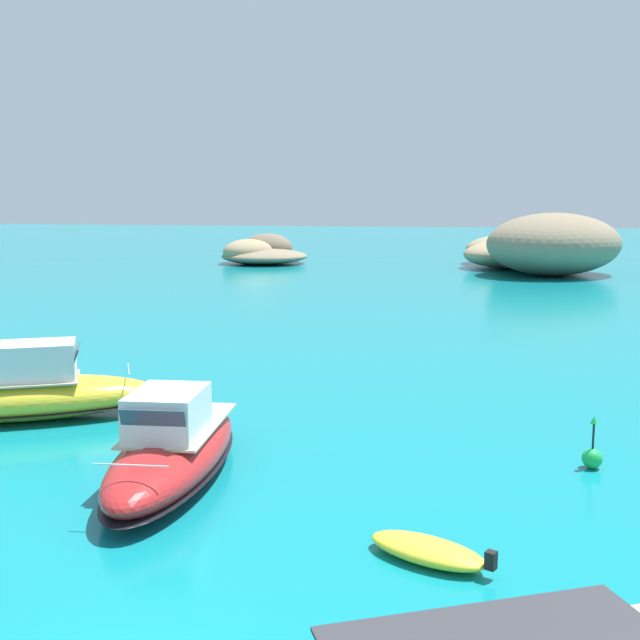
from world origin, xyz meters
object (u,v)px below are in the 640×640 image
at_px(dinghy_tender, 428,550).
at_px(motorboat_yellow, 27,394).
at_px(islet_large, 535,248).
at_px(motorboat_red, 173,449).
at_px(channel_buoy, 592,456).
at_px(islet_small, 261,253).

bearing_deg(dinghy_tender, motorboat_yellow, 150.13).
relative_size(islet_large, motorboat_yellow, 3.28).
bearing_deg(islet_large, motorboat_red, -101.32).
xyz_separation_m(islet_large, motorboat_yellow, (-20.23, -61.69, -1.40)).
xyz_separation_m(motorboat_yellow, motorboat_red, (6.99, -4.49, -0.04)).
height_order(motorboat_yellow, motorboat_red, motorboat_yellow).
distance_m(islet_large, channel_buoy, 63.14).
bearing_deg(islet_small, islet_large, -6.15).
height_order(motorboat_red, dinghy_tender, motorboat_red).
bearing_deg(islet_large, channel_buoy, -92.05).
bearing_deg(islet_large, motorboat_yellow, -108.16).
relative_size(motorboat_red, dinghy_tender, 3.07).
height_order(islet_large, islet_small, islet_large).
xyz_separation_m(motorboat_red, dinghy_tender, (6.92, -3.50, -0.61)).
bearing_deg(dinghy_tender, islet_small, 108.17).
height_order(motorboat_yellow, dinghy_tender, motorboat_yellow).
relative_size(islet_large, dinghy_tender, 10.62).
relative_size(islet_small, dinghy_tender, 4.92).
bearing_deg(islet_small, motorboat_yellow, -81.22).
bearing_deg(channel_buoy, islet_small, 112.89).
height_order(islet_large, motorboat_red, islet_large).
bearing_deg(motorboat_yellow, dinghy_tender, -29.87).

